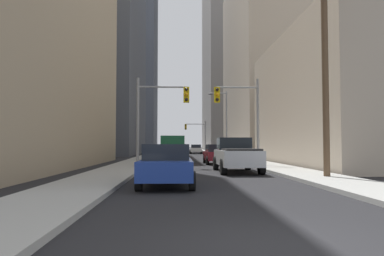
# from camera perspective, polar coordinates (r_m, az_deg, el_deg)

# --- Properties ---
(ground_plane) EXTENTS (400.00, 400.00, 0.00)m
(ground_plane) POSITION_cam_1_polar(r_m,az_deg,el_deg) (5.63, 13.68, -18.05)
(ground_plane) COLOR black
(sidewalk_left) EXTENTS (2.54, 160.00, 0.15)m
(sidewalk_left) POSITION_cam_1_polar(r_m,az_deg,el_deg) (55.33, -5.88, -4.10)
(sidewalk_left) COLOR #9E9E99
(sidewalk_left) RESTS_ON ground
(sidewalk_right) EXTENTS (2.54, 160.00, 0.15)m
(sidewalk_right) POSITION_cam_1_polar(r_m,az_deg,el_deg) (55.58, 3.93, -4.10)
(sidewalk_right) COLOR #9E9E99
(sidewalk_right) RESTS_ON ground
(pickup_truck_silver) EXTENTS (2.20, 5.43, 1.90)m
(pickup_truck_silver) POSITION_cam_1_polar(r_m,az_deg,el_deg) (20.15, 6.97, -4.24)
(pickup_truck_silver) COLOR #B7BABF
(pickup_truck_silver) RESTS_ON ground
(cargo_van_green) EXTENTS (2.16, 5.22, 2.26)m
(cargo_van_green) POSITION_cam_1_polar(r_m,az_deg,el_deg) (32.79, -3.04, -3.01)
(cargo_van_green) COLOR #195938
(cargo_van_green) RESTS_ON ground
(sedan_blue) EXTENTS (1.95, 4.22, 1.52)m
(sedan_blue) POSITION_cam_1_polar(r_m,az_deg,el_deg) (13.15, -4.03, -5.82)
(sedan_blue) COLOR navy
(sedan_blue) RESTS_ON ground
(sedan_beige) EXTENTS (1.95, 4.26, 1.52)m
(sedan_beige) POSITION_cam_1_polar(r_m,az_deg,el_deg) (23.89, -2.75, -4.39)
(sedan_beige) COLOR #C6B793
(sedan_beige) RESTS_ON ground
(sedan_maroon) EXTENTS (1.95, 4.24, 1.52)m
(sedan_maroon) POSITION_cam_1_polar(r_m,az_deg,el_deg) (28.19, 3.96, -4.12)
(sedan_maroon) COLOR maroon
(sedan_maroon) RESTS_ON ground
(sedan_red) EXTENTS (1.95, 4.26, 1.52)m
(sedan_red) POSITION_cam_1_polar(r_m,az_deg,el_deg) (40.89, -2.72, -3.66)
(sedan_red) COLOR maroon
(sedan_red) RESTS_ON ground
(sedan_white) EXTENTS (1.96, 4.27, 1.52)m
(sedan_white) POSITION_cam_1_polar(r_m,az_deg,el_deg) (59.81, 0.62, -3.34)
(sedan_white) COLOR white
(sedan_white) RESTS_ON ground
(traffic_signal_near_left) EXTENTS (3.53, 0.44, 6.00)m
(traffic_signal_near_left) POSITION_cam_1_polar(r_m,az_deg,el_deg) (24.46, -5.03, 3.30)
(traffic_signal_near_left) COLOR gray
(traffic_signal_near_left) RESTS_ON ground
(traffic_signal_near_right) EXTENTS (3.08, 0.44, 6.00)m
(traffic_signal_near_right) POSITION_cam_1_polar(r_m,az_deg,el_deg) (24.81, 7.44, 3.18)
(traffic_signal_near_right) COLOR gray
(traffic_signal_near_right) RESTS_ON ground
(traffic_signal_far_right) EXTENTS (4.03, 0.44, 6.00)m
(traffic_signal_far_right) POSITION_cam_1_polar(r_m,az_deg,el_deg) (68.56, 0.69, -0.51)
(traffic_signal_far_right) COLOR gray
(traffic_signal_far_right) RESTS_ON ground
(utility_pole_right) EXTENTS (2.20, 0.28, 10.17)m
(utility_pole_right) POSITION_cam_1_polar(r_m,az_deg,el_deg) (17.10, 20.19, 10.57)
(utility_pole_right) COLOR brown
(utility_pole_right) RESTS_ON ground
(street_lamp_right) EXTENTS (2.16, 0.32, 7.50)m
(street_lamp_right) POSITION_cam_1_polar(r_m,az_deg,el_deg) (40.76, 5.01, 1.61)
(street_lamp_right) COLOR gray
(street_lamp_right) RESTS_ON ground
(building_left_mid_office) EXTENTS (15.58, 23.93, 34.35)m
(building_left_mid_office) POSITION_cam_1_polar(r_m,az_deg,el_deg) (60.01, -15.86, 12.60)
(building_left_mid_office) COLOR #4C515B
(building_left_mid_office) RESTS_ON ground
(building_left_far_tower) EXTENTS (15.11, 18.75, 54.38)m
(building_left_far_tower) POSITION_cam_1_polar(r_m,az_deg,el_deg) (101.38, -10.05, 12.08)
(building_left_far_tower) COLOR #4C515B
(building_left_far_tower) RESTS_ON ground
(building_right_mid_block) EXTENTS (16.20, 22.90, 26.87)m
(building_right_mid_block) POSITION_cam_1_polar(r_m,az_deg,el_deg) (55.92, 14.87, 9.77)
(building_right_mid_block) COLOR #B7A893
(building_right_mid_block) RESTS_ON ground
(building_right_far_highrise) EXTENTS (19.92, 28.06, 71.72)m
(building_right_far_highrise) POSITION_cam_1_polar(r_m,az_deg,el_deg) (102.61, 7.97, 16.95)
(building_right_far_highrise) COLOR gray
(building_right_far_highrise) RESTS_ON ground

